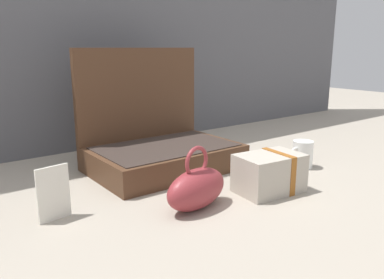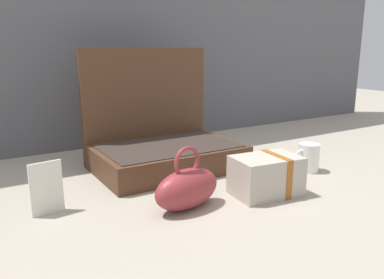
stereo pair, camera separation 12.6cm
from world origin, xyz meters
name	(u,v)px [view 2 (the right image)]	position (x,y,z in m)	size (l,w,h in m)	color
ground_plane	(195,175)	(0.00, 0.00, 0.00)	(6.00, 6.00, 0.00)	#9E9384
open_suitcase	(162,143)	(-0.05, 0.15, 0.09)	(0.50, 0.35, 0.43)	#4C301E
teal_pouch_handbag	(187,188)	(-0.16, -0.23, 0.06)	(0.22, 0.13, 0.18)	maroon
cream_toiletry_bag	(267,176)	(0.09, -0.26, 0.06)	(0.21, 0.15, 0.12)	#B2A899
coffee_mug	(308,158)	(0.36, -0.17, 0.05)	(0.11, 0.07, 0.10)	white
info_card_left	(47,188)	(-0.49, -0.07, 0.07)	(0.09, 0.01, 0.14)	silver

